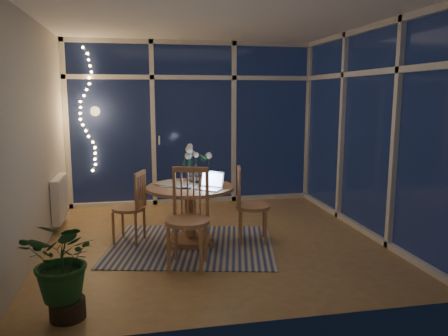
{
  "coord_description": "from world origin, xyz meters",
  "views": [
    {
      "loc": [
        -0.89,
        -5.06,
        1.76
      ],
      "look_at": [
        0.16,
        0.25,
        0.85
      ],
      "focal_mm": 35.0,
      "sensor_mm": 36.0,
      "label": 1
    }
  ],
  "objects": [
    {
      "name": "newspapers",
      "position": [
        -0.44,
        0.03,
        0.71
      ],
      "size": [
        0.53,
        0.51,
        0.01
      ],
      "primitive_type": "cube",
      "rotation": [
        0.0,
        0.0,
        -0.66
      ],
      "color": "silver",
      "rests_on": "dining_table"
    },
    {
      "name": "phone",
      "position": [
        -0.37,
        -0.2,
        0.7
      ],
      "size": [
        0.13,
        0.08,
        0.01
      ],
      "primitive_type": "cube",
      "rotation": [
        0.0,
        0.0,
        -0.19
      ],
      "color": "black",
      "rests_on": "dining_table"
    },
    {
      "name": "chair_right",
      "position": [
        0.43,
        -0.16,
        0.46
      ],
      "size": [
        0.51,
        0.51,
        0.93
      ],
      "primitive_type": "cube",
      "rotation": [
        0.0,
        0.0,
        1.37
      ],
      "color": "#A36649",
      "rests_on": "floor"
    },
    {
      "name": "potted_plant",
      "position": [
        -1.48,
        -1.65,
        0.38
      ],
      "size": [
        0.67,
        0.63,
        0.76
      ],
      "primitive_type": "imported",
      "rotation": [
        0.0,
        0.0,
        -0.38
      ],
      "color": "#1A4A23",
      "rests_on": "floor"
    },
    {
      "name": "floor",
      "position": [
        0.0,
        0.0,
        0.0
      ],
      "size": [
        4.0,
        4.0,
        0.0
      ],
      "primitive_type": "plane",
      "color": "olive",
      "rests_on": "ground"
    },
    {
      "name": "garden_shrubs",
      "position": [
        -0.8,
        3.4,
        0.45
      ],
      "size": [
        0.9,
        0.9,
        0.9
      ],
      "primitive_type": "sphere",
      "color": "black",
      "rests_on": "ground"
    },
    {
      "name": "wall_left",
      "position": [
        -2.0,
        0.0,
        1.3
      ],
      "size": [
        0.04,
        4.0,
        2.6
      ],
      "primitive_type": "cube",
      "color": "beige",
      "rests_on": "floor"
    },
    {
      "name": "laptop",
      "position": [
        -0.13,
        -0.28,
        0.8
      ],
      "size": [
        0.38,
        0.37,
        0.21
      ],
      "primitive_type": null,
      "rotation": [
        0.0,
        0.0,
        -0.62
      ],
      "color": "silver",
      "rests_on": "dining_table"
    },
    {
      "name": "neighbour_roof",
      "position": [
        0.3,
        8.5,
        2.2
      ],
      "size": [
        7.0,
        3.0,
        2.2
      ],
      "primitive_type": "cube",
      "color": "#363841",
      "rests_on": "ground"
    },
    {
      "name": "bowl",
      "position": [
        -0.04,
        -0.05,
        0.72
      ],
      "size": [
        0.18,
        0.18,
        0.04
      ],
      "primitive_type": "imported",
      "rotation": [
        0.0,
        0.0,
        -0.22
      ],
      "color": "silver",
      "rests_on": "dining_table"
    },
    {
      "name": "rug",
      "position": [
        -0.31,
        -0.16,
        0.01
      ],
      "size": [
        2.19,
        1.9,
        0.01
      ],
      "primitive_type": "cube",
      "rotation": [
        0.0,
        0.0,
        -0.22
      ],
      "color": "beige",
      "rests_on": "floor"
    },
    {
      "name": "wall_front",
      "position": [
        0.0,
        -2.0,
        1.3
      ],
      "size": [
        4.0,
        0.04,
        2.6
      ],
      "primitive_type": "cube",
      "color": "beige",
      "rests_on": "floor"
    },
    {
      "name": "garden_fence",
      "position": [
        0.0,
        5.5,
        0.9
      ],
      "size": [
        11.0,
        0.08,
        1.8
      ],
      "primitive_type": "cube",
      "color": "#361A13",
      "rests_on": "ground"
    },
    {
      "name": "wall_back",
      "position": [
        0.0,
        2.0,
        1.3
      ],
      "size": [
        4.0,
        0.04,
        2.6
      ],
      "primitive_type": "cube",
      "color": "beige",
      "rests_on": "floor"
    },
    {
      "name": "radiator",
      "position": [
        -1.94,
        0.9,
        0.4
      ],
      "size": [
        0.1,
        0.7,
        0.58
      ],
      "primitive_type": "cube",
      "color": "white",
      "rests_on": "wall_left"
    },
    {
      "name": "chair_front",
      "position": [
        -0.42,
        -0.79,
        0.52
      ],
      "size": [
        0.6,
        0.6,
        1.04
      ],
      "primitive_type": "cube",
      "rotation": [
        0.0,
        0.0,
        -0.31
      ],
      "color": "#A36649",
      "rests_on": "floor"
    },
    {
      "name": "fairy_lights",
      "position": [
        -1.65,
        1.88,
        1.52
      ],
      "size": [
        0.24,
        0.1,
        1.85
      ],
      "primitive_type": null,
      "color": "#FFB866",
      "rests_on": "window_wall_back"
    },
    {
      "name": "wall_right",
      "position": [
        2.0,
        0.0,
        1.3
      ],
      "size": [
        0.04,
        4.0,
        2.6
      ],
      "primitive_type": "cube",
      "color": "beige",
      "rests_on": "floor"
    },
    {
      "name": "window_wall_back",
      "position": [
        0.0,
        1.96,
        1.3
      ],
      "size": [
        4.0,
        0.1,
        2.6
      ],
      "primitive_type": "cube",
      "color": "silver",
      "rests_on": "floor"
    },
    {
      "name": "ceiling",
      "position": [
        0.0,
        0.0,
        2.6
      ],
      "size": [
        4.0,
        4.0,
        0.0
      ],
      "primitive_type": "plane",
      "color": "white",
      "rests_on": "wall_back"
    },
    {
      "name": "window_wall_right",
      "position": [
        1.96,
        0.0,
        1.3
      ],
      "size": [
        0.1,
        4.0,
        2.6
      ],
      "primitive_type": "cube",
      "color": "silver",
      "rests_on": "floor"
    },
    {
      "name": "chair_left",
      "position": [
        -1.03,
        0.12,
        0.44
      ],
      "size": [
        0.53,
        0.53,
        0.88
      ],
      "primitive_type": "cube",
      "rotation": [
        0.0,
        0.0,
        -1.94
      ],
      "color": "#A36649",
      "rests_on": "floor"
    },
    {
      "name": "garden_patio",
      "position": [
        0.5,
        5.0,
        -0.06
      ],
      "size": [
        12.0,
        6.0,
        0.1
      ],
      "primitive_type": "cube",
      "color": "black",
      "rests_on": "ground"
    },
    {
      "name": "flower_vase",
      "position": [
        -0.21,
        0.15,
        0.8
      ],
      "size": [
        0.24,
        0.24,
        0.21
      ],
      "primitive_type": "imported",
      "rotation": [
        0.0,
        0.0,
        -0.22
      ],
      "color": "silver",
      "rests_on": "dining_table"
    },
    {
      "name": "dining_table",
      "position": [
        -0.31,
        -0.06,
        0.35
      ],
      "size": [
        1.23,
        1.23,
        0.7
      ],
      "primitive_type": "cylinder",
      "rotation": [
        0.0,
        0.0,
        -0.22
      ],
      "color": "#A36649",
      "rests_on": "floor"
    }
  ]
}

